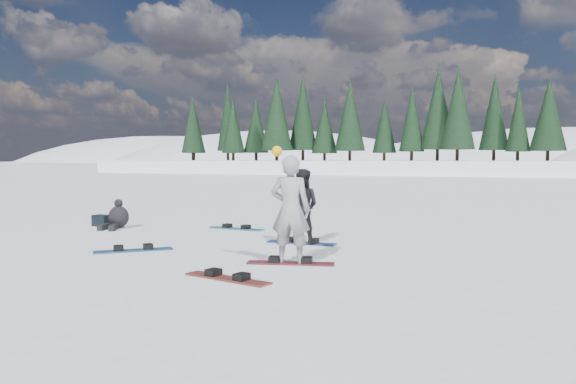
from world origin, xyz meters
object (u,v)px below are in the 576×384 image
(snowboard_loose_b, at_px, (227,279))
(snowboard_loose_a, at_px, (133,250))
(snowboard_loose_c, at_px, (237,229))
(snowboarder_man, at_px, (301,206))
(snowboarder_woman, at_px, (290,209))
(seated_rider, at_px, (118,217))
(gear_bag, at_px, (102,221))

(snowboard_loose_b, xyz_separation_m, snowboard_loose_a, (-2.88, 1.67, 0.00))
(snowboard_loose_b, bearing_deg, snowboard_loose_c, 129.23)
(snowboarder_man, relative_size, snowboard_loose_b, 1.06)
(snowboarder_woman, bearing_deg, seated_rider, -33.98)
(seated_rider, distance_m, snowboard_loose_b, 7.06)
(snowboarder_woman, distance_m, snowboard_loose_c, 4.99)
(snowboarder_woman, height_order, seated_rider, snowboarder_woman)
(snowboard_loose_a, bearing_deg, snowboarder_man, -4.22)
(gear_bag, height_order, snowboard_loose_b, gear_bag)
(snowboard_loose_b, bearing_deg, snowboarder_woman, 87.42)
(snowboarder_woman, distance_m, snowboarder_man, 2.32)
(snowboard_loose_c, bearing_deg, snowboard_loose_b, -58.93)
(snowboarder_woman, xyz_separation_m, snowboard_loose_c, (-2.91, 3.94, -0.93))
(snowboard_loose_b, height_order, snowboard_loose_c, same)
(snowboarder_woman, distance_m, snowboard_loose_a, 3.48)
(snowboard_loose_b, xyz_separation_m, snowboard_loose_c, (-2.44, 5.42, 0.00))
(snowboard_loose_a, bearing_deg, snowboard_loose_b, -70.83)
(snowboarder_man, bearing_deg, snowboard_loose_a, 34.22)
(snowboarder_man, xyz_separation_m, snowboard_loose_b, (0.10, -3.72, -0.78))
(snowboarder_woman, height_order, snowboarder_man, snowboarder_woman)
(snowboarder_man, distance_m, gear_bag, 6.14)
(snowboarder_woman, relative_size, snowboarder_man, 1.27)
(snowboard_loose_c, bearing_deg, snowboarder_woman, -46.73)
(seated_rider, distance_m, snowboard_loose_a, 3.83)
(snowboard_loose_c, bearing_deg, seated_rider, -156.44)
(snowboarder_man, height_order, snowboard_loose_a, snowboarder_man)
(snowboarder_woman, bearing_deg, snowboard_loose_a, -9.88)
(gear_bag, bearing_deg, snowboarder_man, -9.90)
(snowboarder_woman, bearing_deg, snowboard_loose_b, 65.83)
(gear_bag, bearing_deg, snowboard_loose_c, 10.00)
(snowboarder_man, height_order, gear_bag, snowboarder_man)
(snowboarder_man, relative_size, gear_bag, 3.54)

